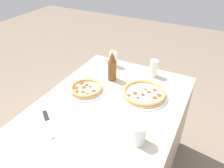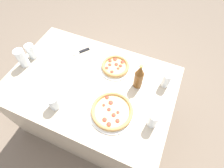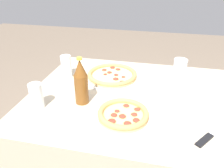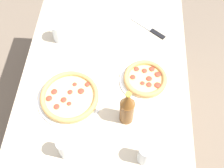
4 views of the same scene
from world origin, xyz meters
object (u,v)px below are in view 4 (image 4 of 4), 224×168
glass_orange_juice (145,154)px  glass_cola (65,148)px  beer_bottle (127,108)px  knife (149,29)px  pizza_salami (70,97)px  pizza_margherita (145,79)px  glass_lemonade (59,33)px

glass_orange_juice → glass_cola: glass_cola is taller
glass_cola → beer_bottle: (0.19, -0.25, 0.05)m
beer_bottle → knife: size_ratio=1.14×
beer_bottle → pizza_salami: bearing=72.9°
beer_bottle → knife: 0.60m
glass_cola → beer_bottle: beer_bottle is taller
glass_cola → knife: bearing=-25.5°
pizza_margherita → glass_orange_juice: bearing=179.8°
knife → glass_lemonade: bearing=102.0°
glass_lemonade → knife: glass_lemonade is taller
knife → beer_bottle: bearing=169.2°
glass_cola → knife: size_ratio=0.64×
glass_lemonade → pizza_salami: bearing=-163.8°
glass_lemonade → glass_cola: glass_cola is taller
pizza_salami → beer_bottle: 0.31m
pizza_salami → glass_lemonade: glass_lemonade is taller
beer_bottle → knife: bearing=-10.8°
pizza_salami → beer_bottle: (-0.09, -0.28, 0.09)m
pizza_salami → glass_lemonade: (0.38, 0.11, 0.03)m
glass_lemonade → glass_cola: size_ratio=0.85×
pizza_margherita → glass_lemonade: 0.54m
pizza_salami → beer_bottle: size_ratio=1.38×
glass_orange_juice → knife: 0.77m
glass_cola → knife: (0.76, -0.36, -0.05)m
pizza_salami → glass_orange_juice: (-0.27, -0.37, 0.04)m
pizza_margherita → pizza_salami: (-0.13, 0.37, 0.00)m
pizza_margherita → glass_cola: bearing=139.7°
pizza_margherita → glass_cola: (-0.40, 0.34, 0.04)m
beer_bottle → knife: (0.58, -0.11, -0.11)m
pizza_margherita → knife: (0.36, -0.02, -0.02)m
glass_lemonade → glass_orange_juice: (-0.66, -0.48, 0.01)m
pizza_margherita → knife: pizza_margherita is taller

